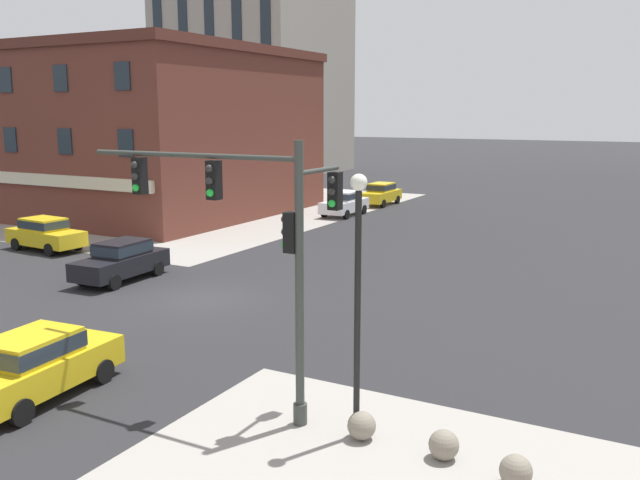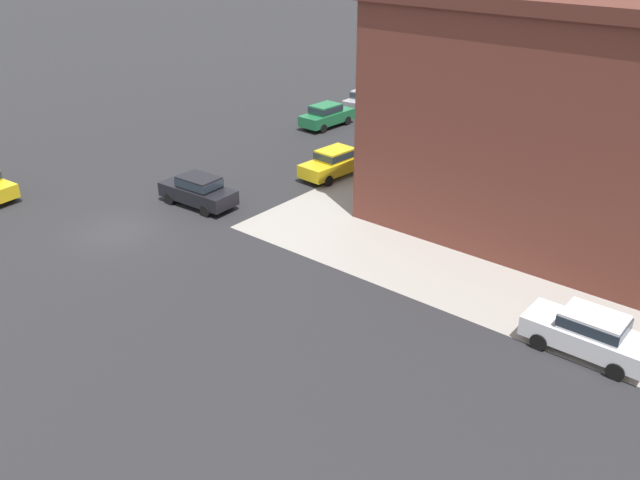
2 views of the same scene
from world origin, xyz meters
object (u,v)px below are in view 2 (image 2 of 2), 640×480
Objects in this scene: car_main_northbound_near at (326,115)px; car_parked_curb at (334,162)px; car_main_mid at (589,332)px; car_cross_westbound at (198,190)px; car_cross_far at (366,99)px.

car_parked_curb is at bearing 41.54° from car_main_northbound_near.
car_main_northbound_near is 1.01× the size of car_main_mid.
car_main_mid is (15.91, 24.95, 0.00)m from car_main_northbound_near.
car_main_mid is (8.23, 18.15, 0.00)m from car_parked_curb.
car_main_northbound_near is 16.27m from car_cross_westbound.
car_main_northbound_near is 29.59m from car_main_mid.
car_main_northbound_near is at bearing -122.53° from car_main_mid.
car_cross_far is (-5.49, -0.41, 0.00)m from car_main_northbound_near.
car_cross_far is at bearing -151.28° from car_parked_curb.
car_parked_curb is at bearing 28.72° from car_cross_far.
car_main_northbound_near is at bearing 4.28° from car_cross_far.
car_main_northbound_near is 5.50m from car_cross_far.
car_cross_westbound is at bearing 11.52° from car_cross_far.
car_main_northbound_near is 0.99× the size of car_parked_curb.
car_main_northbound_near and car_cross_westbound have the same top height.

